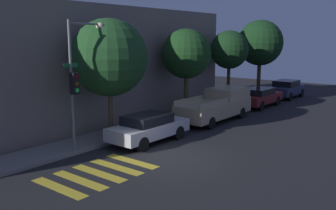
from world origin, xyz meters
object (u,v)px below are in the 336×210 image
(tree_near_corner, at_px, (109,58))
(tree_behind_truck, at_px, (260,43))
(pickup_truck, at_px, (217,105))
(tree_midblock, at_px, (186,54))
(sedan_near_corner, at_px, (149,127))
(traffic_light_pole, at_px, (80,70))
(tree_far_end, at_px, (229,50))
(sedan_middle, at_px, (259,97))
(sedan_far_end, at_px, (286,88))

(tree_near_corner, relative_size, tree_behind_truck, 0.92)
(pickup_truck, height_order, tree_midblock, tree_midblock)
(sedan_near_corner, xyz_separation_m, tree_behind_truck, (15.78, 1.86, 3.74))
(traffic_light_pole, relative_size, tree_far_end, 1.04)
(tree_midblock, distance_m, tree_far_end, 5.21)
(pickup_truck, bearing_deg, tree_far_end, 22.11)
(traffic_light_pole, relative_size, tree_near_corner, 0.97)
(sedan_near_corner, relative_size, sedan_middle, 0.95)
(tree_midblock, bearing_deg, tree_far_end, 0.00)
(tree_near_corner, bearing_deg, sedan_middle, -8.34)
(traffic_light_pole, distance_m, pickup_truck, 9.57)
(pickup_truck, bearing_deg, tree_midblock, 109.01)
(tree_midblock, xyz_separation_m, tree_behind_truck, (10.21, -0.00, 0.54))
(tree_near_corner, relative_size, tree_far_end, 1.07)
(pickup_truck, relative_size, tree_behind_truck, 0.90)
(tree_midblock, distance_m, tree_behind_truck, 10.23)
(sedan_far_end, xyz_separation_m, tree_behind_truck, (-1.40, 1.86, 3.70))
(pickup_truck, distance_m, tree_midblock, 3.58)
(tree_near_corner, xyz_separation_m, tree_midblock, (6.24, 0.00, -0.04))
(sedan_near_corner, relative_size, sedan_far_end, 1.00)
(sedan_middle, relative_size, tree_midblock, 0.81)
(tree_behind_truck, bearing_deg, pickup_truck, -169.03)
(sedan_near_corner, height_order, pickup_truck, pickup_truck)
(sedan_near_corner, distance_m, tree_near_corner, 3.80)
(traffic_light_pole, xyz_separation_m, tree_behind_truck, (18.68, 0.58, 0.89))
(tree_far_end, bearing_deg, traffic_light_pole, -177.55)
(pickup_truck, relative_size, tree_midblock, 1.04)
(sedan_far_end, bearing_deg, tree_midblock, 170.92)
(sedan_far_end, height_order, tree_behind_truck, tree_behind_truck)
(sedan_middle, relative_size, tree_far_end, 0.82)
(pickup_truck, bearing_deg, traffic_light_pole, 172.05)
(tree_near_corner, bearing_deg, pickup_truck, -15.09)
(sedan_far_end, xyz_separation_m, tree_far_end, (-6.40, 1.86, 3.27))
(traffic_light_pole, xyz_separation_m, sedan_near_corner, (2.90, -1.27, -2.85))
(tree_midblock, height_order, tree_behind_truck, tree_behind_truck)
(sedan_near_corner, distance_m, pickup_truck, 6.21)
(sedan_far_end, bearing_deg, tree_far_end, 163.83)
(sedan_near_corner, height_order, tree_behind_truck, tree_behind_truck)
(sedan_near_corner, relative_size, tree_far_end, 0.78)
(pickup_truck, xyz_separation_m, tree_far_end, (4.57, 1.86, 3.11))
(pickup_truck, distance_m, sedan_far_end, 10.97)
(sedan_middle, xyz_separation_m, tree_midblock, (-6.42, 1.86, 3.20))
(traffic_light_pole, bearing_deg, sedan_far_end, -3.62)
(sedan_near_corner, distance_m, tree_midblock, 6.69)
(traffic_light_pole, xyz_separation_m, tree_near_corner, (2.23, 0.58, 0.39))
(sedan_near_corner, relative_size, tree_behind_truck, 0.67)
(pickup_truck, distance_m, sedan_middle, 5.78)
(sedan_near_corner, relative_size, pickup_truck, 0.74)
(sedan_far_end, bearing_deg, traffic_light_pole, 176.38)
(tree_midblock, relative_size, tree_far_end, 1.01)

